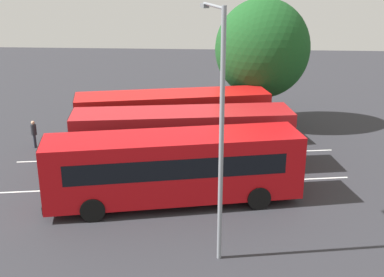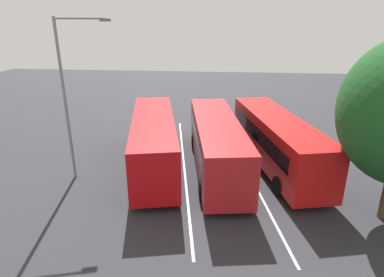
% 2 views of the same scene
% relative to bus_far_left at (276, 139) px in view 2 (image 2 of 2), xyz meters
% --- Properties ---
extents(ground_plane, '(80.49, 80.49, 0.00)m').
position_rel_bus_far_left_xyz_m(ground_plane, '(-0.53, 3.75, -1.74)').
color(ground_plane, '#2B2B30').
extents(bus_far_left, '(11.33, 4.93, 3.15)m').
position_rel_bus_far_left_xyz_m(bus_far_left, '(0.00, 0.00, 0.00)').
color(bus_far_left, red).
rests_on(bus_far_left, ground).
extents(bus_center_left, '(11.32, 4.16, 3.15)m').
position_rel_bus_far_left_xyz_m(bus_center_left, '(-0.87, 3.67, 0.00)').
color(bus_center_left, '#AD191E').
rests_on(bus_center_left, ground).
extents(bus_center_right, '(11.33, 4.82, 3.15)m').
position_rel_bus_far_left_xyz_m(bus_center_right, '(-0.80, 7.53, 0.00)').
color(bus_center_right, '#B70C11').
rests_on(bus_center_right, ground).
extents(pedestrian, '(0.38, 0.38, 1.61)m').
position_rel_bus_far_left_xyz_m(pedestrian, '(8.00, 0.94, -0.80)').
color(pedestrian, '#232833').
rests_on(pedestrian, ground).
extents(street_lamp, '(0.94, 2.76, 8.85)m').
position_rel_bus_far_left_xyz_m(street_lamp, '(-2.81, 11.59, 3.33)').
color(street_lamp, gray).
rests_on(street_lamp, ground).
extents(lane_stripe_outer_left, '(17.42, 3.12, 0.01)m').
position_rel_bus_far_left_xyz_m(lane_stripe_outer_left, '(-0.53, 1.79, -1.74)').
color(lane_stripe_outer_left, silver).
rests_on(lane_stripe_outer_left, ground).
extents(lane_stripe_inner_left, '(17.42, 3.12, 0.01)m').
position_rel_bus_far_left_xyz_m(lane_stripe_inner_left, '(-0.53, 5.71, -1.74)').
color(lane_stripe_inner_left, silver).
rests_on(lane_stripe_inner_left, ground).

